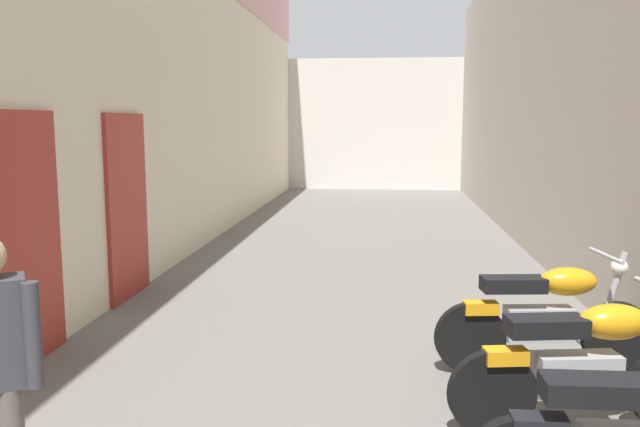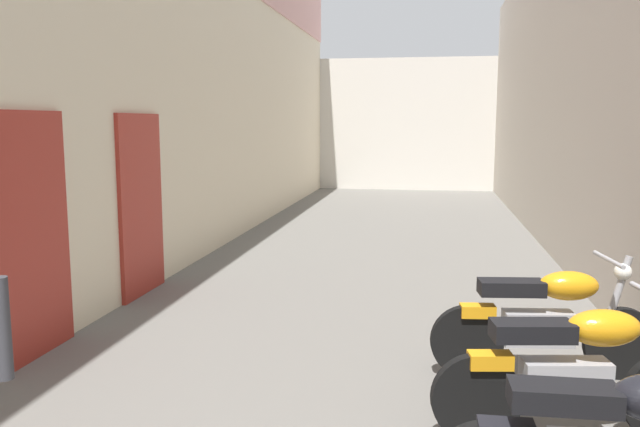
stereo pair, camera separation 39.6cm
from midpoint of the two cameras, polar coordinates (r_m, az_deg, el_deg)
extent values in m
plane|color=#66635E|center=(8.17, 5.30, -6.82)|extent=(36.75, 36.75, 0.00)
cube|color=#9E2D23|center=(6.14, -22.56, -1.89)|extent=(0.06, 1.10, 2.20)
cube|color=#9E2D23|center=(8.06, -14.22, 0.73)|extent=(0.06, 1.10, 2.20)
cube|color=beige|center=(10.16, 23.26, 10.88)|extent=(0.40, 20.75, 5.41)
cube|color=beige|center=(21.26, 8.25, 7.81)|extent=(8.38, 2.00, 4.06)
cube|color=black|center=(3.56, 23.83, -14.66)|extent=(0.53, 0.23, 0.12)
cylinder|color=black|center=(4.56, 16.20, -15.44)|extent=(0.60, 0.18, 0.60)
cube|color=#9E9EA3|center=(4.70, 23.20, -13.48)|extent=(0.59, 0.29, 0.28)
ellipsoid|color=orange|center=(4.68, 26.07, -9.10)|extent=(0.52, 0.34, 0.24)
cube|color=black|center=(4.51, 20.71, -9.70)|extent=(0.55, 0.30, 0.12)
cube|color=orange|center=(4.49, 17.34, -12.31)|extent=(0.30, 0.18, 0.10)
cylinder|color=black|center=(6.00, 26.81, -10.23)|extent=(0.61, 0.15, 0.60)
cylinder|color=black|center=(5.61, 14.88, -10.87)|extent=(0.61, 0.15, 0.60)
cube|color=#9E9EA3|center=(5.73, 20.63, -9.48)|extent=(0.58, 0.27, 0.28)
ellipsoid|color=orange|center=(5.71, 23.02, -5.91)|extent=(0.51, 0.32, 0.24)
cube|color=black|center=(5.57, 18.54, -6.24)|extent=(0.54, 0.28, 0.12)
cylinder|color=#9E9EA3|center=(5.88, 26.40, -7.03)|extent=(0.25, 0.09, 0.77)
cylinder|color=#9E9EA3|center=(5.78, 25.98, -3.69)|extent=(0.11, 0.58, 0.04)
sphere|color=silver|center=(5.84, 27.00, -4.63)|extent=(0.14, 0.14, 0.14)
cube|color=orange|center=(5.55, 15.79, -8.30)|extent=(0.30, 0.17, 0.10)
cylinder|color=#333338|center=(3.49, -23.37, -9.36)|extent=(0.08, 0.08, 0.52)
camera|label=1|loc=(0.20, -88.09, 0.27)|focal=36.18mm
camera|label=2|loc=(0.20, 91.91, -0.27)|focal=36.18mm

